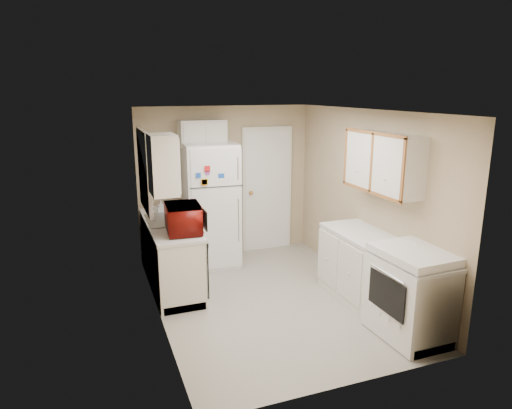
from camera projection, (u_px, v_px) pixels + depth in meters
name	position (u px, v px, depth m)	size (l,w,h in m)	color
floor	(269.00, 299.00, 5.92)	(3.80, 3.80, 0.00)	#B9B4A9
ceiling	(271.00, 111.00, 5.33)	(3.80, 3.80, 0.00)	white
wall_left	(155.00, 221.00, 5.15)	(3.80, 3.80, 0.00)	tan
wall_right	(367.00, 201.00, 6.10)	(3.80, 3.80, 0.00)	tan
wall_back	(226.00, 182.00, 7.35)	(2.80, 2.80, 0.00)	tan
wall_front	(354.00, 263.00, 3.90)	(2.80, 2.80, 0.00)	tan
left_counter	(171.00, 254.00, 6.25)	(0.60, 1.80, 0.90)	silver
dishwasher	(202.00, 264.00, 5.80)	(0.03, 0.58, 0.72)	black
sink	(168.00, 222.00, 6.29)	(0.54, 0.74, 0.16)	gray
microwave	(184.00, 220.00, 5.72)	(0.34, 0.62, 0.41)	maroon
soap_bottle	(161.00, 205.00, 6.67)	(0.08, 0.08, 0.17)	silver
window_blinds	(145.00, 171.00, 6.02)	(0.10, 0.98, 1.08)	silver
upper_cabinet_left	(163.00, 165.00, 5.25)	(0.30, 0.45, 0.70)	silver
refrigerator	(211.00, 205.00, 6.94)	(0.77, 0.75, 1.88)	white
cabinet_over_fridge	(202.00, 133.00, 6.88)	(0.70, 0.30, 0.40)	silver
interior_door	(267.00, 190.00, 7.59)	(0.86, 0.06, 2.08)	white
right_counter	(380.00, 278.00, 5.45)	(0.60, 2.00, 0.90)	silver
stove	(412.00, 293.00, 4.93)	(0.67, 0.83, 1.01)	white
upper_cabinet_right	(383.00, 162.00, 5.44)	(0.30, 1.20, 0.70)	silver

